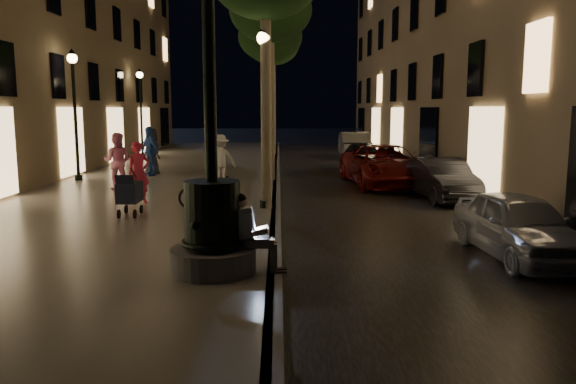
{
  "coord_description": "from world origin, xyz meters",
  "views": [
    {
      "loc": [
        0.07,
        -6.93,
        2.85
      ],
      "look_at": [
        0.24,
        3.0,
        1.37
      ],
      "focal_mm": 35.0,
      "sensor_mm": 36.0,
      "label": 1
    }
  ],
  "objects_px": {
    "tree_far": "(273,45)",
    "pedestrian_white": "(220,159)",
    "car_fifth": "(355,145)",
    "lamp_left_c": "(141,101)",
    "lamp_curb_d": "(273,103)",
    "pedestrian_dark": "(152,151)",
    "lamp_curb_c": "(271,101)",
    "car_front": "(519,225)",
    "tree_second": "(271,11)",
    "pedestrian_red": "(139,172)",
    "pedestrian_blue": "(150,151)",
    "seated_man_laptop": "(250,230)",
    "car_third": "(385,166)",
    "tree_third": "(270,37)",
    "lamp_left_b": "(74,98)",
    "car_second": "(442,179)",
    "bicycle": "(208,193)",
    "lamp_curb_a": "(264,94)",
    "car_rear": "(363,157)",
    "lamp_curb_b": "(269,99)",
    "pedestrian_pink": "(117,161)",
    "fountain_lamppost": "(212,211)",
    "stroller": "(129,193)"
  },
  "relations": [
    {
      "from": "fountain_lamppost",
      "to": "lamp_curb_d",
      "type": "height_order",
      "value": "fountain_lamppost"
    },
    {
      "from": "lamp_curb_b",
      "to": "bicycle",
      "type": "relative_size",
      "value": 2.82
    },
    {
      "from": "car_rear",
      "to": "seated_man_laptop",
      "type": "bearing_deg",
      "value": -103.21
    },
    {
      "from": "tree_far",
      "to": "pedestrian_white",
      "type": "distance_m",
      "value": 14.19
    },
    {
      "from": "lamp_left_c",
      "to": "pedestrian_red",
      "type": "distance_m",
      "value": 15.76
    },
    {
      "from": "tree_far",
      "to": "lamp_curb_a",
      "type": "distance_m",
      "value": 18.28
    },
    {
      "from": "lamp_curb_a",
      "to": "car_front",
      "type": "bearing_deg",
      "value": -41.89
    },
    {
      "from": "lamp_curb_a",
      "to": "pedestrian_dark",
      "type": "xyz_separation_m",
      "value": [
        -4.78,
        7.93,
        -2.11
      ]
    },
    {
      "from": "tree_far",
      "to": "lamp_curb_d",
      "type": "distance_m",
      "value": 6.8
    },
    {
      "from": "fountain_lamppost",
      "to": "car_third",
      "type": "bearing_deg",
      "value": 66.74
    },
    {
      "from": "car_second",
      "to": "pedestrian_blue",
      "type": "bearing_deg",
      "value": 149.08
    },
    {
      "from": "fountain_lamppost",
      "to": "seated_man_laptop",
      "type": "relative_size",
      "value": 4.01
    },
    {
      "from": "car_front",
      "to": "pedestrian_dark",
      "type": "height_order",
      "value": "pedestrian_dark"
    },
    {
      "from": "seated_man_laptop",
      "to": "pedestrian_white",
      "type": "bearing_deg",
      "value": 98.33
    },
    {
      "from": "lamp_curb_d",
      "to": "pedestrian_dark",
      "type": "relative_size",
      "value": 2.59
    },
    {
      "from": "stroller",
      "to": "pedestrian_blue",
      "type": "bearing_deg",
      "value": 99.67
    },
    {
      "from": "fountain_lamppost",
      "to": "stroller",
      "type": "bearing_deg",
      "value": 118.33
    },
    {
      "from": "tree_third",
      "to": "lamp_curb_a",
      "type": "bearing_deg",
      "value": -90.0
    },
    {
      "from": "seated_man_laptop",
      "to": "lamp_left_b",
      "type": "height_order",
      "value": "lamp_left_b"
    },
    {
      "from": "lamp_curb_b",
      "to": "stroller",
      "type": "xyz_separation_m",
      "value": [
        -3.32,
        -9.13,
        -2.45
      ]
    },
    {
      "from": "car_third",
      "to": "car_fifth",
      "type": "height_order",
      "value": "car_third"
    },
    {
      "from": "pedestrian_red",
      "to": "pedestrian_pink",
      "type": "height_order",
      "value": "pedestrian_pink"
    },
    {
      "from": "tree_third",
      "to": "car_third",
      "type": "height_order",
      "value": "tree_third"
    },
    {
      "from": "car_second",
      "to": "car_rear",
      "type": "xyz_separation_m",
      "value": [
        -1.2,
        8.57,
        -0.05
      ]
    },
    {
      "from": "tree_second",
      "to": "pedestrian_dark",
      "type": "distance_m",
      "value": 7.39
    },
    {
      "from": "pedestrian_white",
      "to": "bicycle",
      "type": "distance_m",
      "value": 5.36
    },
    {
      "from": "lamp_curb_c",
      "to": "lamp_curb_d",
      "type": "xyz_separation_m",
      "value": [
        0.0,
        8.0,
        0.0
      ]
    },
    {
      "from": "lamp_left_c",
      "to": "pedestrian_pink",
      "type": "bearing_deg",
      "value": -80.17
    },
    {
      "from": "tree_far",
      "to": "lamp_curb_a",
      "type": "bearing_deg",
      "value": -90.25
    },
    {
      "from": "pedestrian_dark",
      "to": "pedestrian_white",
      "type": "bearing_deg",
      "value": -122.24
    },
    {
      "from": "car_second",
      "to": "car_fifth",
      "type": "bearing_deg",
      "value": 87.84
    },
    {
      "from": "car_front",
      "to": "pedestrian_blue",
      "type": "relative_size",
      "value": 1.9
    },
    {
      "from": "pedestrian_red",
      "to": "bicycle",
      "type": "distance_m",
      "value": 2.41
    },
    {
      "from": "lamp_curb_b",
      "to": "pedestrian_pink",
      "type": "distance_m",
      "value": 6.95
    },
    {
      "from": "lamp_left_b",
      "to": "lamp_curb_b",
      "type": "bearing_deg",
      "value": 15.73
    },
    {
      "from": "pedestrian_red",
      "to": "pedestrian_dark",
      "type": "distance_m",
      "value": 7.24
    },
    {
      "from": "tree_second",
      "to": "pedestrian_blue",
      "type": "height_order",
      "value": "tree_second"
    },
    {
      "from": "lamp_curb_c",
      "to": "car_front",
      "type": "distance_m",
      "value": 21.22
    },
    {
      "from": "lamp_curb_c",
      "to": "pedestrian_blue",
      "type": "height_order",
      "value": "lamp_curb_c"
    },
    {
      "from": "lamp_left_c",
      "to": "car_second",
      "type": "bearing_deg",
      "value": -47.13
    },
    {
      "from": "lamp_left_b",
      "to": "bicycle",
      "type": "bearing_deg",
      "value": -48.53
    },
    {
      "from": "tree_second",
      "to": "pedestrian_red",
      "type": "bearing_deg",
      "value": -125.08
    },
    {
      "from": "car_second",
      "to": "pedestrian_white",
      "type": "relative_size",
      "value": 2.28
    },
    {
      "from": "lamp_curb_b",
      "to": "pedestrian_red",
      "type": "height_order",
      "value": "lamp_curb_b"
    },
    {
      "from": "bicycle",
      "to": "lamp_curb_a",
      "type": "bearing_deg",
      "value": -59.72
    },
    {
      "from": "tree_far",
      "to": "lamp_curb_b",
      "type": "relative_size",
      "value": 1.56
    },
    {
      "from": "car_fifth",
      "to": "lamp_left_c",
      "type": "bearing_deg",
      "value": -171.31
    },
    {
      "from": "fountain_lamppost",
      "to": "bicycle",
      "type": "bearing_deg",
      "value": 97.91
    },
    {
      "from": "tree_third",
      "to": "lamp_left_b",
      "type": "relative_size",
      "value": 1.5
    },
    {
      "from": "fountain_lamppost",
      "to": "tree_second",
      "type": "distance_m",
      "value": 13.07
    }
  ]
}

